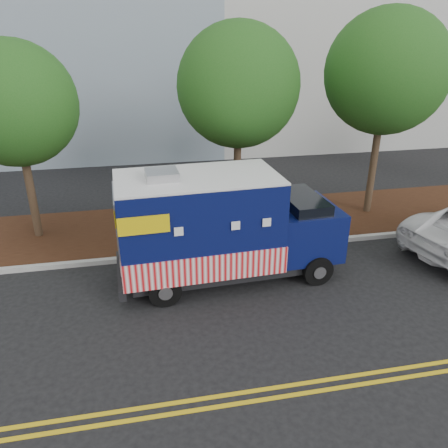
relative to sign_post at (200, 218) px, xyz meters
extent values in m
plane|color=black|center=(0.85, -1.55, -1.20)|extent=(120.00, 120.00, 0.00)
cube|color=#9E9E99|center=(0.85, -0.15, -1.12)|extent=(120.00, 0.18, 0.15)
cube|color=black|center=(0.85, 1.95, -1.12)|extent=(120.00, 4.00, 0.15)
cube|color=gold|center=(0.85, -6.00, -1.19)|extent=(120.00, 0.10, 0.01)
cube|color=gold|center=(0.85, -6.25, -1.19)|extent=(120.00, 0.10, 0.01)
cylinder|color=#38281C|center=(-5.22, 2.03, 0.57)|extent=(0.26, 0.26, 3.54)
sphere|color=#1E5919|center=(-5.22, 2.03, 3.27)|extent=(3.74, 3.74, 3.74)
cylinder|color=#38281C|center=(1.67, 2.21, 0.70)|extent=(0.26, 0.26, 3.81)
sphere|color=#1E5919|center=(1.67, 2.21, 3.62)|extent=(4.04, 4.04, 4.04)
cylinder|color=#38281C|center=(6.71, 1.88, 0.87)|extent=(0.26, 0.26, 4.14)
sphere|color=#1E5919|center=(6.71, 1.88, 3.99)|extent=(4.17, 4.17, 4.17)
cube|color=#473828|center=(0.00, 0.00, 0.00)|extent=(0.06, 0.06, 2.40)
cube|color=black|center=(0.64, -1.56, -0.78)|extent=(5.71, 2.19, 0.28)
cube|color=#091145|center=(-0.26, -1.60, 0.61)|extent=(4.33, 2.52, 2.41)
cube|color=red|center=(-0.26, -1.60, -0.25)|extent=(4.37, 2.58, 0.75)
cube|color=white|center=(-0.26, -1.60, 1.83)|extent=(4.33, 2.52, 0.06)
cube|color=#B7B7BA|center=(-1.17, -1.65, 1.96)|extent=(0.84, 0.84, 0.22)
cube|color=#091145|center=(2.75, -1.45, 0.06)|extent=(1.91, 2.25, 1.41)
cube|color=black|center=(2.70, -1.45, 0.73)|extent=(1.10, 2.01, 0.65)
cube|color=black|center=(3.67, -1.40, -0.42)|extent=(0.18, 2.01, 0.30)
cube|color=black|center=(-2.42, -1.71, -0.75)|extent=(0.29, 2.27, 0.28)
cube|color=#B7B7BA|center=(-2.39, -1.71, 0.66)|extent=(0.13, 1.81, 1.91)
cube|color=#B7B7BA|center=(-0.02, -0.39, 0.66)|extent=(1.81, 0.13, 1.11)
cube|color=yellow|center=(-1.71, -2.87, 1.16)|extent=(1.21, 0.08, 0.45)
cube|color=yellow|center=(-1.83, -0.48, 1.16)|extent=(1.21, 0.08, 0.45)
cylinder|color=black|center=(2.90, -2.47, -0.78)|extent=(0.86, 0.32, 0.84)
cylinder|color=black|center=(2.80, -0.42, -0.78)|extent=(0.86, 0.32, 0.84)
cylinder|color=black|center=(-1.32, -2.68, -0.78)|extent=(0.86, 0.32, 0.84)
cylinder|color=black|center=(-1.42, -0.63, -0.78)|extent=(0.86, 0.32, 0.84)
camera|label=1|loc=(-1.68, -12.25, 5.30)|focal=35.00mm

